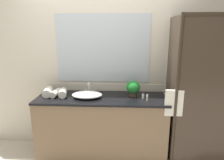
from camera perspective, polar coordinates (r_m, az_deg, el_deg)
ground_plane at (r=3.20m, az=-2.86°, el=-20.32°), size 8.00×8.00×0.00m
wall_back_with_mirror at (r=3.03m, az=-2.51°, el=4.49°), size 4.40×0.06×2.60m
vanity_cabinet at (r=2.98m, az=-2.95°, el=-13.06°), size 1.80×0.58×0.90m
shower_enclosure at (r=2.75m, az=23.95°, el=-3.80°), size 1.20×0.59×2.00m
sink_basin at (r=2.80m, az=-7.09°, el=-4.16°), size 0.42×0.31×0.08m
faucet at (r=2.96m, az=-6.50°, el=-2.80°), size 0.17×0.12×0.17m
potted_plant at (r=2.83m, az=6.03°, el=-2.20°), size 0.19×0.19×0.22m
amenity_bottle_lotion at (r=2.68m, az=9.98°, el=-5.02°), size 0.03×0.03×0.09m
amenity_bottle_shampoo at (r=2.76m, az=8.84°, el=-4.44°), size 0.03×0.03×0.09m
rolled_towel_near_edge at (r=2.97m, az=-17.80°, el=-3.24°), size 0.16×0.25×0.12m
rolled_towel_middle at (r=2.94m, az=-15.77°, el=-3.57°), size 0.11×0.23×0.09m
rolled_towel_far_edge at (r=2.88m, az=-13.87°, el=-3.63°), size 0.15×0.22×0.11m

